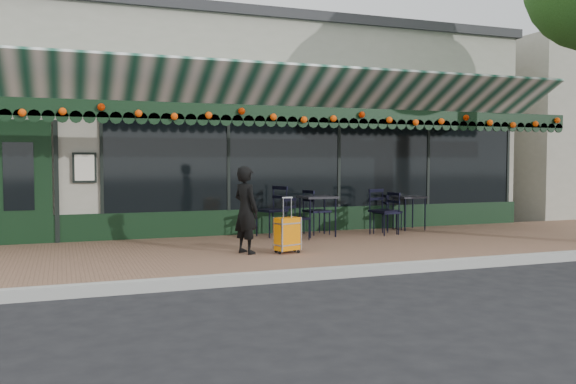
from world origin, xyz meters
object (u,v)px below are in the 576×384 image
object	(u,v)px
cafe_table_b	(318,200)
chair_a_front	(384,211)
chair_a_left	(386,213)
chair_b_front	(297,219)
chair_b_left	(271,211)
woman	(246,210)
cafe_table_a	(409,200)
chair_a_right	(392,212)
chair_b_right	(317,212)
suitcase	(287,234)

from	to	relation	value
cafe_table_b	chair_a_front	world-z (taller)	chair_a_front
chair_a_left	chair_b_front	size ratio (longest dim) A/B	1.08
cafe_table_b	chair_a_front	distance (m)	1.38
chair_a_front	chair_b_left	world-z (taller)	chair_b_left
woman	cafe_table_a	size ratio (longest dim) A/B	1.94
chair_b_left	chair_b_front	distance (m)	0.76
cafe_table_b	chair_a_front	xyz separation A→B (m)	(1.34, -0.23, -0.25)
chair_a_left	chair_b_left	bearing A→B (deg)	-109.00
cafe_table_a	chair_b_front	bearing A→B (deg)	-164.53
woman	chair_b_front	xyz separation A→B (m)	(1.33, 1.20, -0.30)
chair_a_front	cafe_table_a	bearing A→B (deg)	12.09
woman	chair_a_front	xyz separation A→B (m)	(3.28, 1.43, -0.23)
chair_a_right	chair_b_front	size ratio (longest dim) A/B	0.96
chair_b_left	chair_a_left	bearing A→B (deg)	58.85
chair_b_left	chair_b_right	distance (m)	0.97
chair_b_right	chair_a_left	bearing A→B (deg)	-120.72
suitcase	chair_a_right	distance (m)	3.96
woman	chair_b_front	size ratio (longest dim) A/B	1.75
chair_a_left	chair_a_front	world-z (taller)	chair_a_front
chair_a_right	chair_b_front	distance (m)	2.68
chair_b_right	chair_b_front	bearing A→B (deg)	126.12
chair_b_right	chair_b_left	bearing A→B (deg)	81.91
suitcase	chair_b_right	xyz separation A→B (m)	(1.42, 2.13, 0.16)
cafe_table_b	chair_a_left	size ratio (longest dim) A/B	0.92
chair_b_right	chair_a_right	bearing A→B (deg)	-94.53
woman	cafe_table_b	distance (m)	2.56
chair_a_right	cafe_table_a	bearing A→B (deg)	-94.29
woman	suitcase	size ratio (longest dim) A/B	1.56
cafe_table_b	chair_b_left	distance (m)	0.93
chair_a_left	chair_b_front	bearing A→B (deg)	-90.48
chair_a_front	chair_b_right	bearing A→B (deg)	138.72
cafe_table_a	chair_b_right	distance (m)	2.18
chair_b_right	cafe_table_b	bearing A→B (deg)	149.98
cafe_table_a	chair_b_left	distance (m)	3.15
chair_a_right	chair_b_left	size ratio (longest dim) A/B	0.77
cafe_table_b	chair_a_right	world-z (taller)	cafe_table_b
chair_b_left	woman	bearing A→B (deg)	-48.77
cafe_table_a	cafe_table_b	xyz separation A→B (m)	(-2.28, -0.34, 0.06)
cafe_table_a	chair_a_left	distance (m)	1.06
cafe_table_a	chair_b_left	size ratio (longest dim) A/B	0.72
woman	chair_a_front	size ratio (longest dim) A/B	1.50
chair_a_right	chair_b_left	distance (m)	2.79
chair_b_front	suitcase	bearing A→B (deg)	-146.61
chair_b_right	woman	bearing A→B (deg)	123.74
woman	cafe_table_a	world-z (taller)	woman
woman	cafe_table_b	xyz separation A→B (m)	(1.95, 1.66, 0.01)
cafe_table_a	chair_a_front	distance (m)	1.11
suitcase	cafe_table_a	bearing A→B (deg)	12.10
cafe_table_a	chair_a_right	distance (m)	0.46
woman	chair_a_front	bearing A→B (deg)	-88.51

